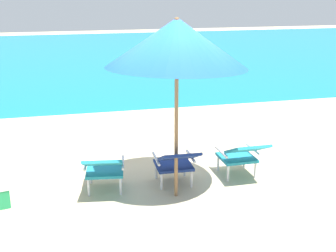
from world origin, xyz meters
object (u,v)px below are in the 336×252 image
Objects in this scene: lounge_chair_left at (104,168)px; lounge_chair_center at (176,162)px; lounge_chair_right at (242,154)px; beach_umbrella_center at (177,43)px.

lounge_chair_center is (1.02, -0.02, 0.00)m from lounge_chair_left.
lounge_chair_left is 1.02m from lounge_chair_center.
lounge_chair_right is 2.05m from beach_umbrella_center.
lounge_chair_left is at bearing 163.97° from beach_umbrella_center.
lounge_chair_left is 2.05m from lounge_chair_right.
beach_umbrella_center is (-0.07, -0.25, 1.70)m from lounge_chair_center.
lounge_chair_left is 0.37× the size of beach_umbrella_center.
lounge_chair_center is 1.03m from lounge_chair_right.
lounge_chair_left and lounge_chair_center have the same top height.
lounge_chair_left is at bearing 178.68° from lounge_chair_center.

